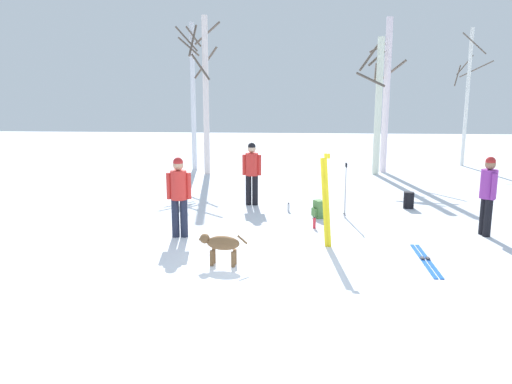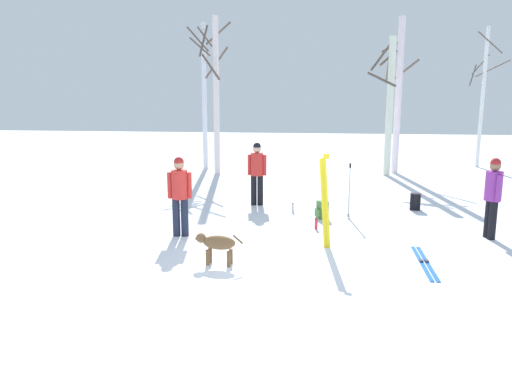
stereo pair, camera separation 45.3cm
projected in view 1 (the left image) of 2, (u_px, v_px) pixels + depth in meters
ground_plane at (264, 266)px, 8.99m from camera, size 60.00×60.00×0.00m
person_0 at (488, 191)px, 10.74m from camera, size 0.34×0.52×1.72m
person_1 at (179, 192)px, 10.63m from camera, size 0.52×0.34×1.72m
person_2 at (252, 170)px, 13.70m from camera, size 0.52×0.34×1.72m
dog at (221, 244)px, 8.98m from camera, size 0.90×0.28×0.57m
ski_pair_planted_0 at (326, 201)px, 9.95m from camera, size 0.26×0.07×1.88m
ski_pair_lying_0 at (426, 260)px, 9.28m from camera, size 0.20×1.92×0.05m
ski_poles_0 at (345, 188)px, 12.37m from camera, size 0.07×0.24×1.36m
backpack_0 at (409, 200)px, 13.45m from camera, size 0.29×0.31×0.44m
backpack_1 at (319, 209)px, 12.41m from camera, size 0.34×0.33×0.44m
water_bottle_0 at (314, 223)px, 11.46m from camera, size 0.07×0.07×0.27m
water_bottle_1 at (289, 207)px, 13.09m from camera, size 0.06×0.06×0.23m
birch_tree_0 at (193, 94)px, 19.73m from camera, size 0.99×0.68×5.68m
birch_tree_1 at (205, 92)px, 18.54m from camera, size 1.05×1.03×5.75m
birch_tree_2 at (378, 104)px, 18.56m from camera, size 1.12×1.65×5.01m
birch_tree_3 at (386, 94)px, 19.08m from camera, size 1.41×1.11×5.77m
birch_tree_4 at (467, 95)px, 20.77m from camera, size 1.62×1.52×5.62m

